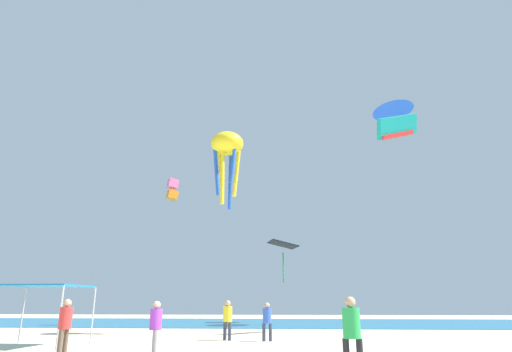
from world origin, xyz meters
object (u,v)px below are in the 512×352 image
object	(u,v)px
person_rightmost	(352,328)
person_far_shore	(228,317)
kite_octopus_yellow	(227,148)
kite_parafoil_teal	(398,127)
person_leftmost	(156,323)
kite_diamond_black	(283,246)
canopy_tent	(43,288)
person_central	(65,322)
kite_box_pink	(173,189)
kite_delta_blue	(392,108)
person_near_tent	(267,318)

from	to	relation	value
person_rightmost	person_far_shore	distance (m)	10.93
kite_octopus_yellow	kite_parafoil_teal	distance (m)	11.52
person_far_shore	kite_parafoil_teal	distance (m)	16.96
person_leftmost	kite_diamond_black	xyz separation A→B (m)	(3.86, 25.85, 5.87)
kite_diamond_black	canopy_tent	bearing A→B (deg)	-37.92
person_central	kite_box_pink	bearing A→B (deg)	9.72
canopy_tent	kite_box_pink	xyz separation A→B (m)	(0.20, 17.47, 8.86)
person_far_shore	kite_delta_blue	xyz separation A→B (m)	(12.63, 15.57, 17.85)
kite_delta_blue	kite_box_pink	bearing A→B (deg)	-32.80
person_central	kite_delta_blue	world-z (taller)	kite_delta_blue
person_near_tent	kite_parafoil_teal	size ratio (longest dim) A/B	0.49
canopy_tent	kite_octopus_yellow	distance (m)	14.02
canopy_tent	kite_diamond_black	world-z (taller)	kite_diamond_black
person_rightmost	person_far_shore	xyz separation A→B (m)	(-4.59, 9.92, -0.01)
canopy_tent	kite_delta_blue	xyz separation A→B (m)	(19.87, 19.25, 16.63)
person_far_shore	kite_diamond_black	world-z (taller)	kite_diamond_black
person_leftmost	kite_box_pink	distance (m)	22.97
person_leftmost	kite_parafoil_teal	distance (m)	20.84
person_near_tent	person_rightmost	xyz separation A→B (m)	(2.68, -9.60, 0.07)
person_central	kite_box_pink	distance (m)	22.67
person_far_shore	kite_delta_blue	world-z (taller)	kite_delta_blue
kite_box_pink	kite_parafoil_teal	bearing A→B (deg)	-145.16
person_central	kite_diamond_black	size ratio (longest dim) A/B	0.47
person_central	person_leftmost	bearing A→B (deg)	-81.75
person_leftmost	person_central	xyz separation A→B (m)	(-3.11, -0.28, 0.04)
kite_octopus_yellow	person_central	bearing A→B (deg)	115.47
kite_delta_blue	person_leftmost	bearing A→B (deg)	18.77
kite_diamond_black	person_near_tent	bearing A→B (deg)	-16.84
person_far_shore	kite_octopus_yellow	size ratio (longest dim) A/B	0.36
person_far_shore	kite_octopus_yellow	xyz separation A→B (m)	(-0.95, 4.81, 10.43)
person_near_tent	kite_octopus_yellow	bearing A→B (deg)	-68.69
canopy_tent	kite_parafoil_teal	size ratio (longest dim) A/B	0.95
person_rightmost	kite_diamond_black	distance (m)	30.33
person_central	person_rightmost	world-z (taller)	person_rightmost
canopy_tent	person_far_shore	world-z (taller)	canopy_tent
person_rightmost	kite_diamond_black	world-z (taller)	kite_diamond_black
person_far_shore	person_leftmost	bearing A→B (deg)	112.65
person_rightmost	kite_box_pink	xyz separation A→B (m)	(-11.64, 23.71, 10.07)
canopy_tent	kite_delta_blue	size ratio (longest dim) A/B	0.64
person_central	person_far_shore	distance (m)	7.92
person_far_shore	kite_diamond_black	size ratio (longest dim) A/B	0.47
canopy_tent	kite_diamond_black	distance (m)	25.71
kite_delta_blue	kite_parafoil_teal	size ratio (longest dim) A/B	1.49
person_near_tent	kite_octopus_yellow	distance (m)	12.02
kite_box_pink	person_leftmost	bearing A→B (deg)	164.30
kite_parafoil_teal	kite_diamond_black	world-z (taller)	kite_parafoil_teal
person_leftmost	person_far_shore	size ratio (longest dim) A/B	0.96
person_central	person_rightmost	xyz separation A→B (m)	(9.29, -3.54, 0.01)
kite_parafoil_teal	kite_delta_blue	bearing A→B (deg)	-144.01
person_far_shore	canopy_tent	bearing A→B (deg)	64.23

